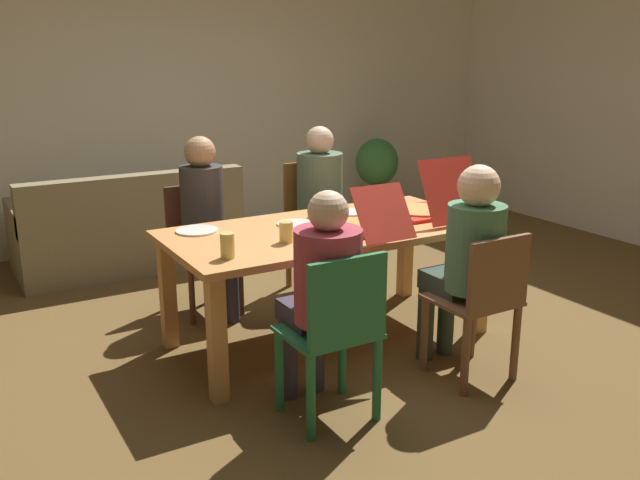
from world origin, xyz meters
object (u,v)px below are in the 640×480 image
object	(u,v)px
chair_0	(314,222)
person_0	(323,197)
drinking_glass_1	(228,246)
dining_table	(328,242)
person_1	(468,252)
chair_2	(200,242)
plate_0	(351,212)
plate_1	(197,231)
pizza_box_0	(427,208)
chair_3	(336,333)
potted_plant	(377,174)
person_2	(206,213)
plate_2	(295,224)
person_3	(323,284)
drinking_glass_2	(319,205)
drinking_glass_0	(286,232)
couch	(128,233)
pizza_box_1	(362,226)
chair_1	(481,302)

from	to	relation	value
chair_0	person_0	world-z (taller)	person_0
drinking_glass_1	chair_0	bearing A→B (deg)	44.86
dining_table	person_1	size ratio (longest dim) A/B	1.64
chair_2	plate_0	world-z (taller)	chair_2
plate_0	plate_1	bearing A→B (deg)	176.42
chair_2	pizza_box_0	world-z (taller)	pizza_box_0
chair_3	plate_0	distance (m)	1.42
plate_1	potted_plant	distance (m)	3.47
dining_table	potted_plant	bearing A→B (deg)	49.67
person_2	plate_2	size ratio (longest dim) A/B	5.51
chair_2	person_3	bearing A→B (deg)	-90.00
person_2	dining_table	bearing A→B (deg)	-58.51
plate_1	drinking_glass_2	distance (m)	0.84
chair_0	drinking_glass_2	size ratio (longest dim) A/B	7.13
chair_0	person_3	bearing A→B (deg)	-118.55
chair_0	potted_plant	size ratio (longest dim) A/B	1.10
chair_0	person_3	world-z (taller)	person_3
drinking_glass_0	chair_3	bearing A→B (deg)	-98.66
person_3	plate_0	bearing A→B (deg)	51.17
plate_0	couch	distance (m)	2.21
plate_0	drinking_glass_0	xyz separation A→B (m)	(-0.70, -0.41, 0.05)
pizza_box_1	couch	size ratio (longest dim) A/B	0.29
chair_0	plate_2	xyz separation A→B (m)	(-0.58, -0.77, 0.23)
plate_1	plate_2	bearing A→B (deg)	-14.53
plate_2	drinking_glass_2	world-z (taller)	drinking_glass_2
chair_0	drinking_glass_2	distance (m)	0.77
person_1	drinking_glass_1	size ratio (longest dim) A/B	8.98
pizza_box_0	drinking_glass_0	world-z (taller)	pizza_box_0
person_2	chair_3	distance (m)	1.71
person_1	drinking_glass_2	world-z (taller)	person_1
person_0	potted_plant	distance (m)	2.28
chair_3	person_3	distance (m)	0.24
dining_table	person_3	xyz separation A→B (m)	(-0.49, -0.77, 0.04)
person_0	person_2	distance (m)	0.92
chair_0	drinking_glass_0	size ratio (longest dim) A/B	8.06
chair_2	person_2	bearing A→B (deg)	-90.00
drinking_glass_2	plate_1	bearing A→B (deg)	179.12
pizza_box_0	chair_2	bearing A→B (deg)	139.51
chair_1	person_3	bearing A→B (deg)	171.03
chair_3	plate_1	world-z (taller)	chair_3
chair_0	person_3	distance (m)	1.93
chair_0	plate_1	size ratio (longest dim) A/B	3.81
dining_table	couch	world-z (taller)	couch
person_0	couch	world-z (taller)	person_0
person_3	pizza_box_1	xyz separation A→B (m)	(0.58, 0.53, 0.10)
chair_0	pizza_box_1	xyz separation A→B (m)	(-0.34, -1.16, 0.27)
pizza_box_0	plate_0	distance (m)	0.50
person_1	plate_0	distance (m)	1.03
chair_2	couch	size ratio (longest dim) A/B	0.49
chair_0	person_1	bearing A→B (deg)	-90.00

